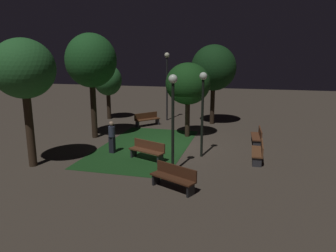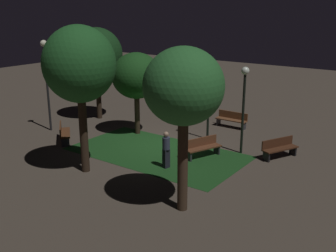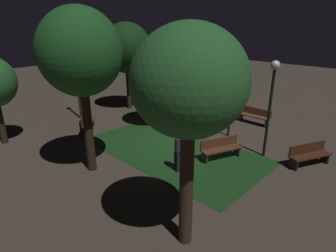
# 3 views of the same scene
# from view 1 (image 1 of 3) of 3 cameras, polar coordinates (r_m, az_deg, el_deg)

# --- Properties ---
(ground_plane) EXTENTS (60.00, 60.00, 0.00)m
(ground_plane) POSITION_cam_1_polar(r_m,az_deg,el_deg) (16.98, -0.37, -3.55)
(ground_plane) COLOR #473D33
(grass_lawn) EXTENTS (8.12, 4.47, 0.01)m
(grass_lawn) POSITION_cam_1_polar(r_m,az_deg,el_deg) (16.80, -4.28, -3.75)
(grass_lawn) COLOR #194219
(grass_lawn) RESTS_ON ground
(bench_by_lamp) EXTENTS (1.80, 0.49, 0.88)m
(bench_by_lamp) POSITION_cam_1_polar(r_m,az_deg,el_deg) (14.99, 16.14, -4.40)
(bench_by_lamp) COLOR brown
(bench_by_lamp) RESTS_ON ground
(bench_front_right) EXTENTS (1.82, 0.56, 0.88)m
(bench_front_right) POSITION_cam_1_polar(r_m,az_deg,el_deg) (17.70, 15.91, -1.75)
(bench_front_right) COLOR brown
(bench_front_right) RESTS_ON ground
(bench_path_side) EXTENTS (1.21, 1.83, 0.88)m
(bench_path_side) POSITION_cam_1_polar(r_m,az_deg,el_deg) (11.52, 1.08, -9.18)
(bench_path_side) COLOR #422314
(bench_path_side) RESTS_ON ground
(bench_corner) EXTENTS (1.12, 1.85, 0.88)m
(bench_corner) POSITION_cam_1_polar(r_m,az_deg,el_deg) (14.63, -3.74, -4.33)
(bench_corner) COLOR brown
(bench_corner) RESTS_ON ground
(bench_lawn_edge) EXTENTS (1.68, 1.53, 0.88)m
(bench_lawn_edge) POSITION_cam_1_polar(r_m,az_deg,el_deg) (21.59, -3.85, 1.32)
(bench_lawn_edge) COLOR #512D19
(bench_lawn_edge) RESTS_ON ground
(tree_lawn_side) EXTENTS (2.58, 2.58, 4.35)m
(tree_lawn_side) POSITION_cam_1_polar(r_m,az_deg,el_deg) (18.32, 3.62, 7.60)
(tree_lawn_side) COLOR #2D2116
(tree_lawn_side) RESTS_ON ground
(tree_back_left) EXTENTS (2.56, 2.56, 5.47)m
(tree_back_left) POSITION_cam_1_polar(r_m,az_deg,el_deg) (14.43, -24.68, 9.20)
(tree_back_left) COLOR #38281C
(tree_back_left) RESTS_ON ground
(tree_left_canopy) EXTENTS (2.86, 2.86, 5.96)m
(tree_left_canopy) POSITION_cam_1_polar(r_m,az_deg,el_deg) (18.49, -13.76, 11.32)
(tree_left_canopy) COLOR #2D2116
(tree_left_canopy) RESTS_ON ground
(tree_near_wall) EXTENTS (2.07, 2.07, 4.07)m
(tree_near_wall) POSITION_cam_1_polar(r_m,az_deg,el_deg) (23.95, -10.86, 8.10)
(tree_near_wall) COLOR #2D2116
(tree_near_wall) RESTS_ON ground
(tree_tall_center) EXTENTS (3.06, 3.06, 5.45)m
(tree_tall_center) POSITION_cam_1_polar(r_m,az_deg,el_deg) (21.96, 8.26, 10.34)
(tree_tall_center) COLOR #2D2116
(tree_tall_center) RESTS_ON ground
(lamp_post_path_center) EXTENTS (0.36, 0.36, 4.92)m
(lamp_post_path_center) POSITION_cam_1_polar(r_m,az_deg,el_deg) (22.99, -0.19, 9.16)
(lamp_post_path_center) COLOR black
(lamp_post_path_center) RESTS_ON ground
(lamp_post_plaza_west) EXTENTS (0.36, 0.36, 4.04)m
(lamp_post_plaza_west) POSITION_cam_1_polar(r_m,az_deg,el_deg) (12.55, 0.90, 3.65)
(lamp_post_plaza_west) COLOR black
(lamp_post_plaza_west) RESTS_ON ground
(lamp_post_plaza_east) EXTENTS (0.36, 0.36, 4.01)m
(lamp_post_plaza_east) POSITION_cam_1_polar(r_m,az_deg,el_deg) (14.65, 6.31, 4.85)
(lamp_post_plaza_east) COLOR black
(lamp_post_plaza_east) RESTS_ON ground
(pedestrian) EXTENTS (0.32, 0.32, 1.61)m
(pedestrian) POSITION_cam_1_polar(r_m,az_deg,el_deg) (15.74, -10.15, -1.87)
(pedestrian) COLOR black
(pedestrian) RESTS_ON ground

